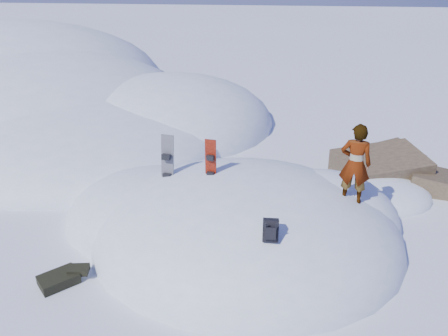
# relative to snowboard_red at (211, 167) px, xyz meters

# --- Properties ---
(ground) EXTENTS (120.00, 120.00, 0.00)m
(ground) POSITION_rel_snowboard_red_xyz_m (0.81, -0.25, -1.60)
(ground) COLOR white
(ground) RESTS_ON ground
(snow_mound) EXTENTS (8.00, 6.00, 3.00)m
(snow_mound) POSITION_rel_snowboard_red_xyz_m (0.63, -0.02, -1.60)
(snow_mound) COLOR white
(snow_mound) RESTS_ON ground
(snow_ridge) EXTENTS (21.50, 18.50, 6.40)m
(snow_ridge) POSITION_rel_snowboard_red_xyz_m (-9.63, 9.59, -1.60)
(snow_ridge) COLOR white
(snow_ridge) RESTS_ON ground
(rock_outcrop) EXTENTS (4.68, 4.41, 1.68)m
(rock_outcrop) POSITION_rel_snowboard_red_xyz_m (4.52, 2.75, -1.59)
(rock_outcrop) COLOR brown
(rock_outcrop) RESTS_ON ground
(snowboard_red) EXTENTS (0.25, 0.15, 1.33)m
(snowboard_red) POSITION_rel_snowboard_red_xyz_m (0.00, 0.00, 0.00)
(snowboard_red) COLOR red
(snowboard_red) RESTS_ON snow_mound
(snowboard_dark) EXTENTS (0.33, 0.28, 1.57)m
(snowboard_dark) POSITION_rel_snowboard_red_xyz_m (-1.03, 0.21, -0.17)
(snowboard_dark) COLOR black
(snowboard_dark) RESTS_ON snow_mound
(backpack) EXTENTS (0.29, 0.35, 0.47)m
(backpack) POSITION_rel_snowboard_red_xyz_m (1.36, -1.99, -0.23)
(backpack) COLOR black
(backpack) RESTS_ON snow_mound
(gear_pile) EXTENTS (0.96, 0.85, 0.25)m
(gear_pile) POSITION_rel_snowboard_red_xyz_m (-2.62, -2.23, -1.48)
(gear_pile) COLOR black
(gear_pile) RESTS_ON ground
(person) EXTENTS (0.70, 0.53, 1.73)m
(person) POSITION_rel_snowboard_red_xyz_m (3.02, -0.20, 0.34)
(person) COLOR slate
(person) RESTS_ON snow_mound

